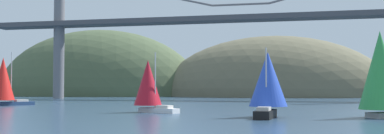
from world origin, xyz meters
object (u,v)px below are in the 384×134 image
at_px(sailboat_red_spinnaker, 4,81).
at_px(sailboat_green_sail, 381,72).
at_px(sailboat_blue_spinnaker, 268,82).
at_px(sailboat_crimson_sail, 149,84).

distance_m(sailboat_red_spinnaker, sailboat_green_sail, 59.12).
bearing_deg(sailboat_blue_spinnaker, sailboat_green_sail, 8.53).
xyz_separation_m(sailboat_green_sail, sailboat_crimson_sail, (-26.11, 4.41, -1.16)).
distance_m(sailboat_red_spinnaker, sailboat_blue_spinnaker, 49.26).
bearing_deg(sailboat_red_spinnaker, sailboat_green_sail, -18.22).
bearing_deg(sailboat_blue_spinnaker, sailboat_crimson_sail, 157.75).
relative_size(sailboat_green_sail, sailboat_blue_spinnaker, 1.28).
height_order(sailboat_blue_spinnaker, sailboat_crimson_sail, sailboat_crimson_sail).
height_order(sailboat_red_spinnaker, sailboat_blue_spinnaker, sailboat_red_spinnaker).
bearing_deg(sailboat_crimson_sail, sailboat_green_sail, -9.59).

